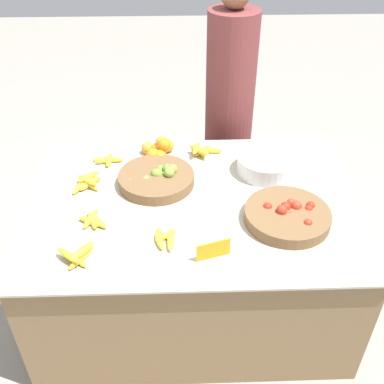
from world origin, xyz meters
TOP-DOWN VIEW (x-y plane):
  - ground_plane at (0.00, 0.00)m, footprint 12.00×12.00m
  - market_table at (0.00, 0.00)m, footprint 1.67×1.20m
  - lime_bowl at (-0.18, 0.15)m, footprint 0.40×0.40m
  - tomato_basket at (0.45, -0.18)m, footprint 0.41×0.41m
  - orange_pile at (-0.18, 0.42)m, footprint 0.19×0.19m
  - metal_bowl at (0.41, 0.24)m, footprint 0.31×0.31m
  - price_sign at (0.08, -0.41)m, footprint 0.15×0.05m
  - banana_bunch_back_center at (-0.13, -0.30)m, footprint 0.11×0.16m
  - banana_bunch_middle_left at (-0.47, -0.16)m, footprint 0.16×0.16m
  - banana_bunch_front_center at (0.07, 0.44)m, footprint 0.20×0.17m
  - banana_bunch_middle_right at (-0.51, -0.41)m, footprint 0.17×0.15m
  - banana_bunch_front_left at (-0.55, 0.14)m, footprint 0.15×0.17m
  - banana_bunch_front_right at (-0.47, 0.37)m, footprint 0.18×0.14m
  - vendor_person at (0.28, 0.89)m, footprint 0.32×0.32m

SIDE VIEW (x-z plane):
  - ground_plane at x=0.00m, z-range 0.00..0.00m
  - market_table at x=0.00m, z-range 0.00..0.72m
  - vendor_person at x=0.28m, z-range -0.06..1.53m
  - banana_bunch_back_center at x=-0.13m, z-range 0.72..0.75m
  - banana_bunch_front_right at x=-0.47m, z-range 0.72..0.75m
  - banana_bunch_middle_left at x=-0.47m, z-range 0.72..0.76m
  - banana_bunch_front_left at x=-0.55m, z-range 0.72..0.78m
  - banana_bunch_front_center at x=0.07m, z-range 0.72..0.78m
  - banana_bunch_middle_right at x=-0.51m, z-range 0.72..0.78m
  - tomato_basket at x=0.45m, z-range 0.71..0.80m
  - lime_bowl at x=-0.18m, z-range 0.70..0.81m
  - price_sign at x=0.08m, z-range 0.72..0.81m
  - metal_bowl at x=0.41m, z-range 0.72..0.82m
  - orange_pile at x=-0.18m, z-range 0.71..0.84m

